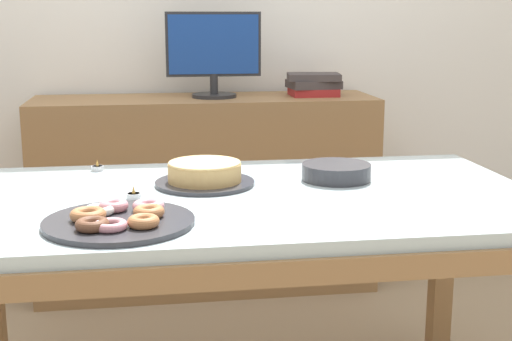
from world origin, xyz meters
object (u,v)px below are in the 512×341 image
object	(u,v)px
pastry_platter	(118,219)
computer_monitor	(214,55)
tealight_near_cakes	(97,168)
cake_chocolate_round	(205,175)
plate_stack	(336,172)
book_stack	(314,84)
tealight_centre	(134,195)

from	to	relation	value
pastry_platter	computer_monitor	bearing A→B (deg)	76.25
computer_monitor	pastry_platter	world-z (taller)	computer_monitor
computer_monitor	tealight_near_cakes	size ratio (longest dim) A/B	10.60
cake_chocolate_round	plate_stack	bearing A→B (deg)	1.14
book_stack	plate_stack	size ratio (longest dim) A/B	1.23
tealight_near_cakes	tealight_centre	world-z (taller)	same
pastry_platter	plate_stack	bearing A→B (deg)	31.16
tealight_centre	cake_chocolate_round	bearing A→B (deg)	32.82
book_stack	cake_chocolate_round	bearing A→B (deg)	-117.35
tealight_centre	book_stack	bearing A→B (deg)	58.04
cake_chocolate_round	plate_stack	size ratio (longest dim) A/B	1.40
book_stack	cake_chocolate_round	world-z (taller)	book_stack
cake_chocolate_round	book_stack	bearing A→B (deg)	62.65
computer_monitor	plate_stack	size ratio (longest dim) A/B	2.02
tealight_near_cakes	tealight_centre	size ratio (longest dim) A/B	1.00
computer_monitor	tealight_near_cakes	distance (m)	1.06
book_stack	computer_monitor	bearing A→B (deg)	-179.83
plate_stack	pastry_platter	bearing A→B (deg)	-148.84
computer_monitor	tealight_near_cakes	world-z (taller)	computer_monitor
computer_monitor	tealight_centre	bearing A→B (deg)	-104.94
book_stack	plate_stack	world-z (taller)	book_stack
cake_chocolate_round	pastry_platter	world-z (taller)	cake_chocolate_round
book_stack	tealight_centre	world-z (taller)	book_stack
computer_monitor	plate_stack	bearing A→B (deg)	-76.88
book_stack	cake_chocolate_round	xyz separation A→B (m)	(-0.59, -1.15, -0.15)
pastry_platter	plate_stack	xyz separation A→B (m)	(0.64, 0.39, 0.01)
cake_chocolate_round	tealight_near_cakes	size ratio (longest dim) A/B	7.35
tealight_centre	computer_monitor	bearing A→B (deg)	75.06
plate_stack	tealight_centre	xyz separation A→B (m)	(-0.61, -0.14, -0.01)
book_stack	pastry_platter	world-z (taller)	book_stack
book_stack	tealight_near_cakes	size ratio (longest dim) A/B	6.45
plate_stack	tealight_near_cakes	size ratio (longest dim) A/B	5.25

